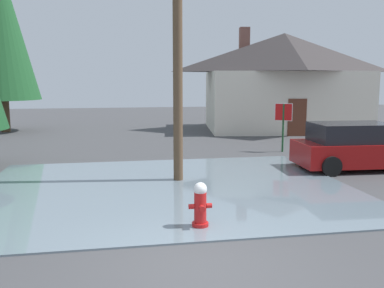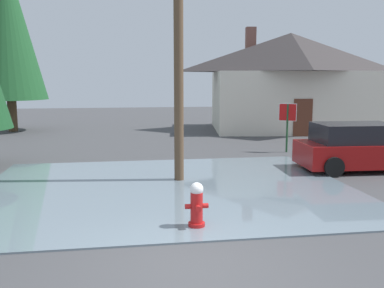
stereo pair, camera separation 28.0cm
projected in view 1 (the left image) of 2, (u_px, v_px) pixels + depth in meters
The scene contains 7 objects.
ground_plane at pixel (200, 267), 7.10m from camera, with size 80.00×80.00×0.10m, color #424244.
flood_puddle at pixel (168, 188), 11.94m from camera, with size 10.19×8.21×0.04m, color slate.
fire_hydrant at pixel (200, 206), 8.74m from camera, with size 0.48×0.41×0.96m.
utility_pole at pixel (177, 12), 12.14m from camera, with size 1.60×0.28×9.50m.
stop_sign_far at pixel (283, 118), 17.82m from camera, with size 0.64×0.39×2.04m.
house at pixel (283, 80), 25.68m from camera, with size 10.36×7.99×6.17m.
parked_car at pixel (358, 147), 14.46m from camera, with size 4.37×2.27×1.57m.
Camera 1 is at (-1.32, -6.58, 3.03)m, focal length 40.06 mm.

